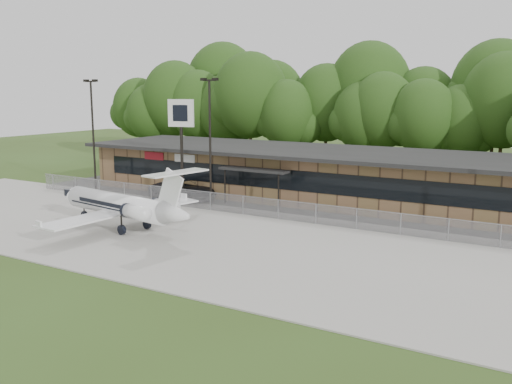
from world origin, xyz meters
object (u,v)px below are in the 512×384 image
Objects in this scene: terminal at (307,173)px; business_jet at (122,206)px; suv at (183,190)px; pole_sign at (181,124)px.

business_jet is at bearing -108.04° from terminal.
suv is (-8.67, -6.38, -1.33)m from terminal.
pole_sign reaches higher than terminal.
business_jet is at bearing -87.73° from pole_sign.
terminal is 11.65m from pole_sign.
terminal is 3.02× the size of business_jet.
business_jet reaches higher than terminal.
terminal is at bearing -50.84° from suv.
terminal is 10.84m from suv.
pole_sign is (-2.59, 9.80, 4.91)m from business_jet.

